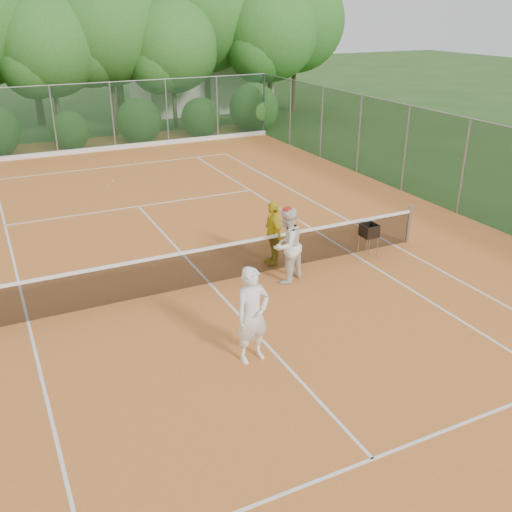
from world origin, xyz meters
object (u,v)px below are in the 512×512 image
at_px(player_center_grp, 287,245).
at_px(ball_hopper, 369,231).
at_px(player_white, 253,315).
at_px(player_yellow, 273,233).

relative_size(player_center_grp, ball_hopper, 2.11).
relative_size(player_white, ball_hopper, 2.10).
distance_m(player_yellow, ball_hopper, 2.57).
relative_size(player_center_grp, player_yellow, 1.12).
bearing_deg(player_yellow, player_center_grp, -1.66).
bearing_deg(player_center_grp, player_yellow, 80.42).
xyz_separation_m(player_yellow, ball_hopper, (2.48, -0.68, -0.13)).
bearing_deg(ball_hopper, player_white, -153.14).
bearing_deg(player_white, player_center_grp, 43.39).
bearing_deg(ball_hopper, player_yellow, 159.70).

